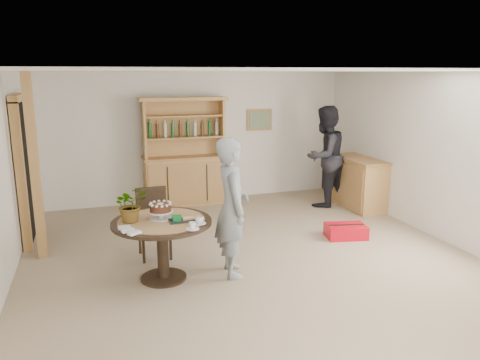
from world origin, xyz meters
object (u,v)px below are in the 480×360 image
Objects in this scene: hutch at (184,169)px; dining_chair at (153,218)px; red_suitcase at (346,231)px; teen_boy at (232,207)px; sideboard at (358,183)px; dining_table at (162,232)px; adult_person at (325,156)px.

hutch is 2.61m from dining_chair.
red_suitcase is at bearing -5.83° from dining_chair.
red_suitcase is (2.90, -0.21, -0.43)m from dining_chair.
hutch reaches higher than teen_boy.
teen_boy is (-3.12, -2.13, 0.39)m from sideboard.
sideboard is 4.15m from dining_chair.
sideboard is 1.33× the size of dining_chair.
sideboard is 1.80m from red_suitcase.
red_suitcase is at bearing 12.13° from dining_table.
sideboard reaches higher than dining_table.
adult_person is (-0.55, 0.33, 0.47)m from sideboard.
sideboard is at bearing 64.15° from red_suitcase.
adult_person is 2.00m from red_suitcase.
dining_table reaches higher than red_suitcase.
adult_person is 2.83× the size of red_suitcase.
adult_person is (2.57, 2.46, 0.08)m from teen_boy.
teen_boy reaches higher than sideboard.
dining_chair is at bearing -110.86° from hutch.
dining_table is 1.27× the size of dining_chair.
dining_chair reaches higher than sideboard.
red_suitcase is (-0.52, -1.73, -0.84)m from adult_person.
hutch is at bearing 67.38° from dining_chair.
hutch is 3.35m from red_suitcase.
sideboard is at bearing -22.21° from hutch.
hutch is at bearing 4.19° from teen_boy.
sideboard is (3.04, -1.24, -0.22)m from hutch.
teen_boy is 0.92× the size of adult_person.
adult_person reaches higher than sideboard.
hutch is 1.18× the size of teen_boy.
dining_table is 0.83m from dining_chair.
teen_boy reaches higher than dining_chair.
hutch is at bearing -45.98° from adult_person.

